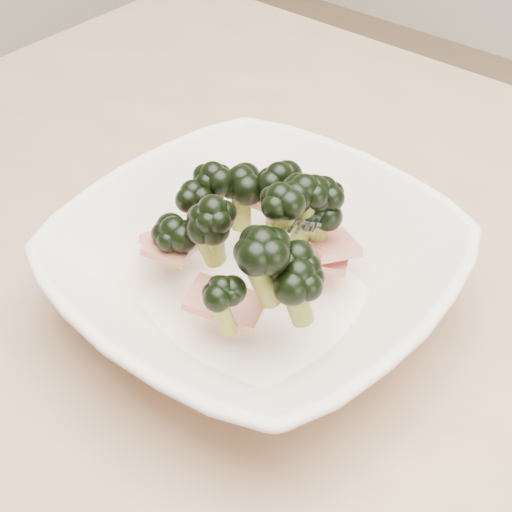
% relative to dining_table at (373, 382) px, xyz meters
% --- Properties ---
extents(dining_table, '(1.20, 0.80, 0.75)m').
position_rel_dining_table_xyz_m(dining_table, '(0.00, 0.00, 0.00)').
color(dining_table, tan).
rests_on(dining_table, ground).
extents(broccoli_dish, '(0.30, 0.30, 0.13)m').
position_rel_dining_table_xyz_m(broccoli_dish, '(-0.08, -0.06, 0.14)').
color(broccoli_dish, '#F1E0CC').
rests_on(broccoli_dish, dining_table).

